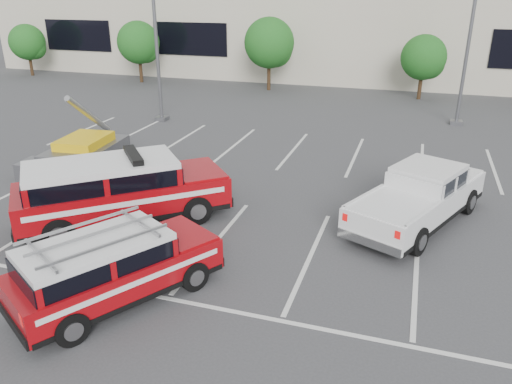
{
  "coord_description": "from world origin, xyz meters",
  "views": [
    {
      "loc": [
        4.91,
        -11.41,
        6.62
      ],
      "look_at": [
        0.73,
        1.48,
        1.05
      ],
      "focal_mm": 35.0,
      "sensor_mm": 36.0,
      "label": 1
    }
  ],
  "objects_px": {
    "tree_mid_left": "(271,45)",
    "fire_chief_suv": "(120,195)",
    "white_pickup": "(418,202)",
    "tree_far_left": "(29,43)",
    "tree_left": "(140,44)",
    "utility_rig": "(83,156)",
    "convention_building": "(366,13)",
    "light_pole_mid": "(472,19)",
    "light_pole_left": "(155,18)",
    "ladder_suv": "(114,272)",
    "tree_mid_right": "(425,59)"
  },
  "relations": [
    {
      "from": "utility_rig",
      "to": "white_pickup",
      "type": "bearing_deg",
      "value": -9.59
    },
    {
      "from": "tree_mid_left",
      "to": "light_pole_left",
      "type": "distance_m",
      "value": 10.73
    },
    {
      "from": "tree_mid_right",
      "to": "white_pickup",
      "type": "relative_size",
      "value": 0.68
    },
    {
      "from": "tree_mid_left",
      "to": "white_pickup",
      "type": "bearing_deg",
      "value": -61.68
    },
    {
      "from": "convention_building",
      "to": "tree_far_left",
      "type": "bearing_deg",
      "value": -158.63
    },
    {
      "from": "tree_mid_right",
      "to": "fire_chief_suv",
      "type": "bearing_deg",
      "value": -110.99
    },
    {
      "from": "convention_building",
      "to": "tree_left",
      "type": "height_order",
      "value": "convention_building"
    },
    {
      "from": "tree_far_left",
      "to": "light_pole_mid",
      "type": "relative_size",
      "value": 0.39
    },
    {
      "from": "tree_far_left",
      "to": "light_pole_left",
      "type": "xyz_separation_m",
      "value": [
        16.91,
        -10.05,
        2.68
      ]
    },
    {
      "from": "tree_mid_right",
      "to": "utility_rig",
      "type": "height_order",
      "value": "tree_mid_right"
    },
    {
      "from": "tree_far_left",
      "to": "tree_mid_right",
      "type": "distance_m",
      "value": 30.0
    },
    {
      "from": "tree_mid_right",
      "to": "ladder_suv",
      "type": "relative_size",
      "value": 0.82
    },
    {
      "from": "light_pole_mid",
      "to": "ladder_suv",
      "type": "xyz_separation_m",
      "value": [
        -8.1,
        -19.23,
        -4.46
      ]
    },
    {
      "from": "ladder_suv",
      "to": "light_pole_mid",
      "type": "bearing_deg",
      "value": 97.72
    },
    {
      "from": "tree_mid_right",
      "to": "ladder_suv",
      "type": "height_order",
      "value": "tree_mid_right"
    },
    {
      "from": "convention_building",
      "to": "tree_mid_left",
      "type": "height_order",
      "value": "convention_building"
    },
    {
      "from": "light_pole_left",
      "to": "ladder_suv",
      "type": "bearing_deg",
      "value": -65.62
    },
    {
      "from": "tree_mid_left",
      "to": "tree_mid_right",
      "type": "height_order",
      "value": "tree_mid_left"
    },
    {
      "from": "tree_far_left",
      "to": "white_pickup",
      "type": "relative_size",
      "value": 0.68
    },
    {
      "from": "convention_building",
      "to": "light_pole_mid",
      "type": "xyz_separation_m",
      "value": [
        6.82,
        -15.86,
        0.47
      ]
    },
    {
      "from": "tree_far_left",
      "to": "white_pickup",
      "type": "distance_m",
      "value": 35.72
    },
    {
      "from": "ladder_suv",
      "to": "fire_chief_suv",
      "type": "bearing_deg",
      "value": 150.71
    },
    {
      "from": "light_pole_left",
      "to": "convention_building",
      "type": "bearing_deg",
      "value": 67.61
    },
    {
      "from": "convention_building",
      "to": "tree_left",
      "type": "distance_m",
      "value": 18.11
    },
    {
      "from": "light_pole_left",
      "to": "ladder_suv",
      "type": "distance_m",
      "value": 17.3
    },
    {
      "from": "tree_left",
      "to": "white_pickup",
      "type": "xyz_separation_m",
      "value": [
        20.22,
        -18.95,
        -2.09
      ]
    },
    {
      "from": "convention_building",
      "to": "light_pole_left",
      "type": "height_order",
      "value": "convention_building"
    },
    {
      "from": "white_pickup",
      "to": "utility_rig",
      "type": "bearing_deg",
      "value": -159.59
    },
    {
      "from": "tree_left",
      "to": "light_pole_mid",
      "type": "xyz_separation_m",
      "value": [
        21.91,
        -6.05,
        2.41
      ]
    },
    {
      "from": "light_pole_mid",
      "to": "light_pole_left",
      "type": "bearing_deg",
      "value": -165.07
    },
    {
      "from": "convention_building",
      "to": "tree_far_left",
      "type": "height_order",
      "value": "convention_building"
    },
    {
      "from": "convention_building",
      "to": "utility_rig",
      "type": "xyz_separation_m",
      "value": [
        -7.25,
        -27.97,
        -4.11
      ]
    },
    {
      "from": "tree_mid_right",
      "to": "ladder_suv",
      "type": "distance_m",
      "value": 26.08
    },
    {
      "from": "white_pickup",
      "to": "tree_far_left",
      "type": "bearing_deg",
      "value": 172.03
    },
    {
      "from": "ladder_suv",
      "to": "utility_rig",
      "type": "bearing_deg",
      "value": 160.55
    },
    {
      "from": "convention_building",
      "to": "light_pole_mid",
      "type": "relative_size",
      "value": 5.86
    },
    {
      "from": "convention_building",
      "to": "ladder_suv",
      "type": "xyz_separation_m",
      "value": [
        -1.28,
        -35.09,
        -3.99
      ]
    },
    {
      "from": "tree_left",
      "to": "utility_rig",
      "type": "distance_m",
      "value": 19.89
    },
    {
      "from": "tree_mid_left",
      "to": "fire_chief_suv",
      "type": "xyz_separation_m",
      "value": [
        1.7,
        -21.64,
        -2.17
      ]
    },
    {
      "from": "tree_far_left",
      "to": "white_pickup",
      "type": "bearing_deg",
      "value": -32.1
    },
    {
      "from": "tree_far_left",
      "to": "utility_rig",
      "type": "relative_size",
      "value": 1.04
    },
    {
      "from": "convention_building",
      "to": "white_pickup",
      "type": "height_order",
      "value": "convention_building"
    },
    {
      "from": "tree_mid_right",
      "to": "fire_chief_suv",
      "type": "distance_m",
      "value": 23.23
    },
    {
      "from": "light_pole_mid",
      "to": "white_pickup",
      "type": "xyz_separation_m",
      "value": [
        -1.69,
        -12.91,
        -4.51
      ]
    },
    {
      "from": "tree_far_left",
      "to": "utility_rig",
      "type": "bearing_deg",
      "value": -45.5
    },
    {
      "from": "tree_left",
      "to": "fire_chief_suv",
      "type": "height_order",
      "value": "tree_left"
    },
    {
      "from": "fire_chief_suv",
      "to": "tree_far_left",
      "type": "bearing_deg",
      "value": -175.99
    },
    {
      "from": "convention_building",
      "to": "white_pickup",
      "type": "relative_size",
      "value": 10.24
    },
    {
      "from": "tree_left",
      "to": "convention_building",
      "type": "bearing_deg",
      "value": 33.05
    },
    {
      "from": "tree_far_left",
      "to": "fire_chief_suv",
      "type": "height_order",
      "value": "tree_far_left"
    }
  ]
}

